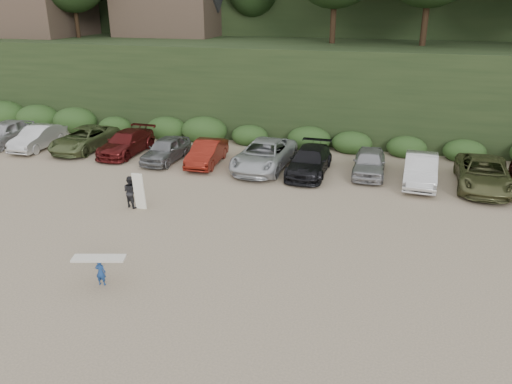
% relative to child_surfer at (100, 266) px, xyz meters
% --- Properties ---
extents(ground, '(120.00, 120.00, 0.00)m').
position_rel_child_surfer_xyz_m(ground, '(2.52, 3.43, -0.71)').
color(ground, tan).
rests_on(ground, ground).
extents(parked_cars, '(33.70, 6.02, 1.60)m').
position_rel_child_surfer_xyz_m(parked_cars, '(1.72, 13.39, 0.03)').
color(parked_cars, '#B4B3B8').
rests_on(parked_cars, ground).
extents(child_surfer, '(1.80, 0.93, 1.04)m').
position_rel_child_surfer_xyz_m(child_surfer, '(0.00, 0.00, 0.00)').
color(child_surfer, navy).
rests_on(child_surfer, ground).
extents(adult_surfer, '(1.21, 0.76, 1.76)m').
position_rel_child_surfer_xyz_m(adult_surfer, '(-2.26, 6.28, 0.05)').
color(adult_surfer, black).
rests_on(adult_surfer, ground).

